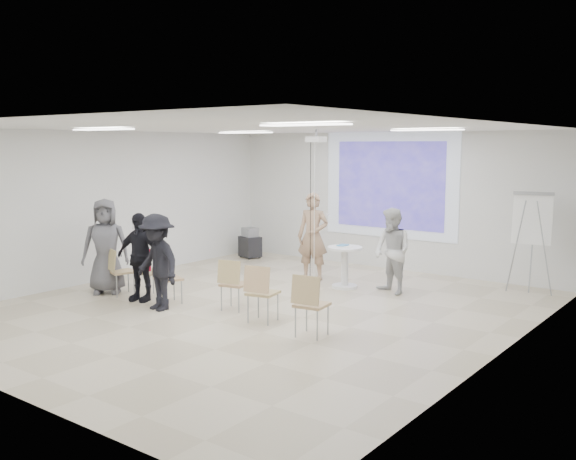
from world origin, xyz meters
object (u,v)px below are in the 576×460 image
Objects in this scene: chair_left_inner at (165,275)px; av_cart at (250,244)px; audience_left at (139,250)px; player_left at (313,231)px; audience_mid at (157,256)px; chair_right_far at (309,300)px; player_right at (392,247)px; flipchart_easel at (532,219)px; chair_right_inner at (261,289)px; audience_outer at (105,241)px; chair_far_left at (118,268)px; chair_center at (232,280)px; laptop at (170,277)px; pedestal_table at (345,264)px; chair_left_mid at (148,268)px.

av_cart is (-1.81, 4.38, -0.18)m from chair_left_inner.
av_cart is (-1.27, 4.46, -0.56)m from audience_left.
chair_left_inner is (-0.87, -3.20, -0.49)m from player_left.
audience_mid is at bearing -115.67° from player_left.
chair_right_far is at bearing -70.76° from player_left.
player_right is 2.57m from flipchart_easel.
audience_mid is (-1.87, -0.41, 0.37)m from chair_right_inner.
chair_left_inner is at bearing -108.00° from player_right.
audience_mid is 0.93× the size of audience_outer.
audience_outer reaches higher than chair_left_inner.
audience_mid is at bearing -102.93° from player_right.
chair_far_left reaches higher than av_cart.
audience_left is at bearing -56.07° from av_cart.
audience_outer is at bearing 176.30° from chair_center.
player_left reaches higher than audience_outer.
laptop is at bearing 168.54° from chair_right_far.
chair_far_left is 0.47× the size of audience_mid.
player_left is 3.59m from audience_mid.
flipchart_easel is at bearing -117.10° from laptop.
chair_left_inner is at bearing 23.65° from chair_far_left.
player_right is at bearing 59.22° from chair_far_left.
chair_far_left is at bearing -134.64° from pedestal_table.
flipchart_easel is at bearing -6.27° from audience_outer.
laptop is at bearing -145.74° from flipchart_easel.
chair_center is at bearing 44.15° from audience_mid.
chair_left_mid is 1.06× the size of chair_center.
audience_outer reaches higher than chair_far_left.
av_cart is at bearing 92.05° from audience_left.
chair_far_left is at bearing -137.00° from player_left.
audience_left is (-1.76, -0.46, 0.38)m from chair_center.
chair_far_left is at bearing 27.04° from laptop.
player_left is at bearing 88.77° from audience_mid.
audience_outer reaches higher than player_right.
pedestal_table is 4.22m from chair_far_left.
audience_mid reaches higher than chair_center.
player_right reaches higher than chair_left_inner.
chair_center is at bearing 36.70° from chair_left_inner.
chair_right_far is at bearing -163.53° from laptop.
flipchart_easel is at bearing 27.22° from audience_left.
audience_mid is (1.37, -0.27, 0.41)m from chair_far_left.
player_left is 2.32× the size of chair_left_inner.
audience_left reaches higher than chair_left_inner.
chair_right_inner is at bearing -160.65° from laptop.
chair_far_left is at bearing -117.54° from player_right.
audience_outer is (-1.69, 0.26, 0.07)m from audience_mid.
chair_left_mid reaches higher than chair_left_inner.
player_right is at bearing 62.70° from audience_mid.
audience_outer reaches higher than audience_mid.
player_right is 2.40× the size of av_cart.
player_left is 4.04m from audience_outer.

